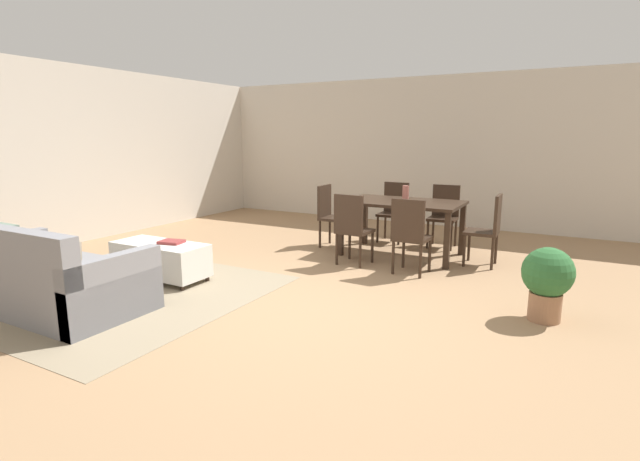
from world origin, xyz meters
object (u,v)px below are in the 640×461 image
dining_chair_far_left (394,208)px  dining_chair_far_right (444,212)px  dining_table (402,208)px  dining_chair_near_left (352,225)px  couch (48,279)px  dining_chair_head_west (330,212)px  vase_centerpiece (406,193)px  dining_chair_near_right (410,232)px  ottoman_table (160,259)px  dining_chair_head_east (489,226)px  potted_plant (547,279)px  book_on_ottoman (171,242)px

dining_chair_far_left → dining_chair_far_right: same height
dining_table → dining_chair_near_left: dining_chair_near_left is taller
couch → dining_chair_head_west: (1.15, 3.65, 0.23)m
dining_chair_far_left → vase_centerpiece: bearing=-60.6°
dining_chair_near_right → dining_chair_far_right: same height
ottoman_table → dining_table: bearing=49.8°
couch → dining_chair_far_left: 4.85m
ottoman_table → dining_chair_head_east: bearing=37.0°
potted_plant → ottoman_table: bearing=-169.3°
dining_chair_head_east → dining_chair_head_west: bearing=179.2°
dining_chair_near_right → vase_centerpiece: (-0.38, 0.93, 0.34)m
dining_chair_near_left → couch: bearing=-123.8°
ottoman_table → dining_chair_near_right: dining_chair_near_right is taller
couch → dining_chair_near_right: bearing=45.9°
dining_chair_near_right → dining_chair_far_left: (-0.82, 1.71, 0.00)m
ottoman_table → vase_centerpiece: bearing=50.1°
potted_plant → dining_chair_near_left: bearing=159.5°
vase_centerpiece → potted_plant: size_ratio=0.31×
dining_chair_far_right → dining_chair_head_east: bearing=-47.1°
couch → potted_plant: size_ratio=2.83×
book_on_ottoman → potted_plant: bearing=10.1°
vase_centerpiece → dining_chair_head_west: bearing=-177.9°
ottoman_table → dining_chair_head_east: (3.21, 2.42, 0.28)m
dining_chair_far_left → dining_chair_far_right: (0.79, -0.02, 0.00)m
ottoman_table → dining_table: (2.06, 2.44, 0.43)m
dining_chair_near_left → dining_chair_far_left: size_ratio=1.00×
vase_centerpiece → dining_chair_far_right: bearing=65.5°
dining_chair_near_left → book_on_ottoman: dining_chair_near_left is taller
dining_table → dining_chair_near_right: bearing=-65.2°
dining_chair_head_east → potted_plant: dining_chair_head_east is taller
dining_chair_far_right → book_on_ottoman: (-2.31, -3.19, -0.07)m
couch → dining_chair_near_right: dining_chair_near_right is taller
dining_chair_head_east → couch: bearing=-133.5°
dining_chair_far_left → potted_plant: 3.46m
dining_chair_far_right → vase_centerpiece: bearing=-114.5°
dining_chair_near_right → vase_centerpiece: size_ratio=4.43×
couch → dining_chair_head_west: dining_chair_head_west is taller
dining_chair_head_west → ottoman_table: bearing=-110.9°
dining_chair_far_left → couch: bearing=-112.5°
dining_chair_near_left → dining_chair_near_right: 0.79m
dining_chair_near_left → dining_chair_far_left: bearing=91.3°
ottoman_table → dining_chair_head_east: size_ratio=1.24×
couch → dining_chair_near_right: 3.86m
dining_chair_head_east → dining_chair_near_left: bearing=-152.8°
couch → dining_chair_head_east: dining_chair_head_east is taller
dining_table → vase_centerpiece: bearing=65.5°
dining_chair_far_right → dining_chair_head_west: bearing=-151.6°
ottoman_table → dining_chair_far_right: bearing=53.2°
dining_chair_head_east → potted_plant: 1.84m
couch → dining_chair_far_left: bearing=67.5°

